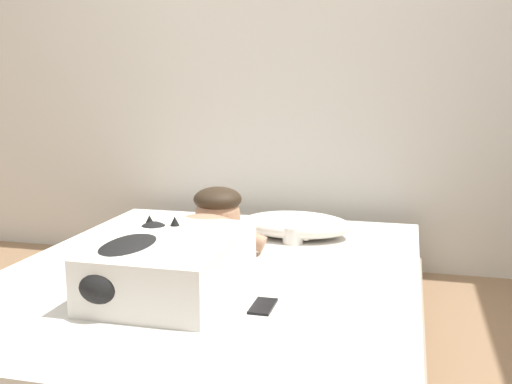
% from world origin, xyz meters
% --- Properties ---
extents(ground_plane, '(12.97, 12.97, 0.00)m').
position_xyz_m(ground_plane, '(0.00, 0.00, 0.00)').
color(ground_plane, '#8C6B4C').
extents(back_wall, '(4.48, 0.12, 2.50)m').
position_xyz_m(back_wall, '(0.00, 1.36, 1.25)').
color(back_wall, silver).
rests_on(back_wall, ground).
extents(bed, '(1.58, 1.93, 0.30)m').
position_xyz_m(bed, '(-0.03, 0.21, 0.15)').
color(bed, gray).
rests_on(bed, ground).
extents(pillow, '(0.52, 0.32, 0.11)m').
position_xyz_m(pillow, '(0.19, 0.77, 0.35)').
color(pillow, white).
rests_on(pillow, bed).
extents(person_lying, '(0.43, 0.92, 0.27)m').
position_xyz_m(person_lying, '(-0.08, 0.11, 0.40)').
color(person_lying, silver).
rests_on(person_lying, bed).
extents(dog, '(0.26, 0.57, 0.21)m').
position_xyz_m(dog, '(-0.20, -0.11, 0.40)').
color(dog, black).
rests_on(dog, bed).
extents(coffee_cup, '(0.12, 0.09, 0.07)m').
position_xyz_m(coffee_cup, '(0.20, 0.65, 0.33)').
color(coffee_cup, white).
rests_on(coffee_cup, bed).
extents(cell_phone, '(0.07, 0.14, 0.01)m').
position_xyz_m(cell_phone, '(0.25, -0.12, 0.30)').
color(cell_phone, black).
rests_on(cell_phone, bed).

